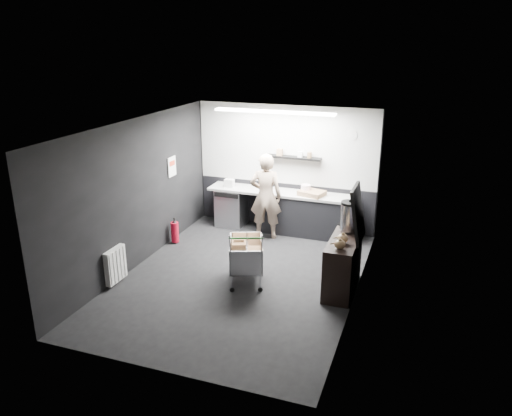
% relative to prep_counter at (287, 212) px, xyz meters
% --- Properties ---
extents(floor, '(5.50, 5.50, 0.00)m').
position_rel_prep_counter_xyz_m(floor, '(-0.14, -2.42, -0.46)').
color(floor, black).
rests_on(floor, ground).
extents(ceiling, '(5.50, 5.50, 0.00)m').
position_rel_prep_counter_xyz_m(ceiling, '(-0.14, -2.42, 2.24)').
color(ceiling, white).
rests_on(ceiling, wall_back).
extents(wall_back, '(5.50, 0.00, 5.50)m').
position_rel_prep_counter_xyz_m(wall_back, '(-0.14, 0.33, 0.89)').
color(wall_back, black).
rests_on(wall_back, floor).
extents(wall_front, '(5.50, 0.00, 5.50)m').
position_rel_prep_counter_xyz_m(wall_front, '(-0.14, -5.17, 0.89)').
color(wall_front, black).
rests_on(wall_front, floor).
extents(wall_left, '(0.00, 5.50, 5.50)m').
position_rel_prep_counter_xyz_m(wall_left, '(-2.14, -2.42, 0.89)').
color(wall_left, black).
rests_on(wall_left, floor).
extents(wall_right, '(0.00, 5.50, 5.50)m').
position_rel_prep_counter_xyz_m(wall_right, '(1.86, -2.42, 0.89)').
color(wall_right, black).
rests_on(wall_right, floor).
extents(kitchen_wall_panel, '(3.95, 0.02, 1.70)m').
position_rel_prep_counter_xyz_m(kitchen_wall_panel, '(-0.14, 0.31, 1.39)').
color(kitchen_wall_panel, beige).
rests_on(kitchen_wall_panel, wall_back).
extents(dado_panel, '(3.95, 0.02, 1.00)m').
position_rel_prep_counter_xyz_m(dado_panel, '(-0.14, 0.31, 0.04)').
color(dado_panel, black).
rests_on(dado_panel, wall_back).
extents(floating_shelf, '(1.20, 0.22, 0.04)m').
position_rel_prep_counter_xyz_m(floating_shelf, '(0.06, 0.20, 1.16)').
color(floating_shelf, black).
rests_on(floating_shelf, wall_back).
extents(wall_clock, '(0.20, 0.03, 0.20)m').
position_rel_prep_counter_xyz_m(wall_clock, '(1.26, 0.30, 1.69)').
color(wall_clock, silver).
rests_on(wall_clock, wall_back).
extents(poster, '(0.02, 0.30, 0.40)m').
position_rel_prep_counter_xyz_m(poster, '(-2.12, -1.12, 1.09)').
color(poster, white).
rests_on(poster, wall_left).
extents(poster_red_band, '(0.02, 0.22, 0.10)m').
position_rel_prep_counter_xyz_m(poster_red_band, '(-2.11, -1.12, 1.16)').
color(poster_red_band, red).
rests_on(poster_red_band, poster).
extents(radiator, '(0.10, 0.50, 0.60)m').
position_rel_prep_counter_xyz_m(radiator, '(-2.08, -3.32, -0.11)').
color(radiator, silver).
rests_on(radiator, wall_left).
extents(ceiling_strip, '(2.40, 0.20, 0.04)m').
position_rel_prep_counter_xyz_m(ceiling_strip, '(-0.14, -0.57, 2.21)').
color(ceiling_strip, white).
rests_on(ceiling_strip, ceiling).
extents(prep_counter, '(3.20, 0.61, 0.90)m').
position_rel_prep_counter_xyz_m(prep_counter, '(0.00, 0.00, 0.00)').
color(prep_counter, black).
rests_on(prep_counter, floor).
extents(person, '(0.73, 0.54, 1.81)m').
position_rel_prep_counter_xyz_m(person, '(-0.33, -0.45, 0.45)').
color(person, beige).
rests_on(person, floor).
extents(shopping_cart, '(0.85, 1.11, 1.02)m').
position_rel_prep_counter_xyz_m(shopping_cart, '(-0.01, -2.49, 0.03)').
color(shopping_cart, silver).
rests_on(shopping_cart, floor).
extents(sideboard, '(0.52, 1.21, 1.81)m').
position_rel_prep_counter_xyz_m(sideboard, '(1.63, -2.21, 0.12)').
color(sideboard, black).
rests_on(sideboard, floor).
extents(fire_extinguisher, '(0.16, 0.16, 0.52)m').
position_rel_prep_counter_xyz_m(fire_extinguisher, '(-1.99, -1.38, -0.20)').
color(fire_extinguisher, red).
rests_on(fire_extinguisher, floor).
extents(cardboard_box, '(0.59, 0.51, 0.10)m').
position_rel_prep_counter_xyz_m(cardboard_box, '(0.55, -0.05, 0.49)').
color(cardboard_box, '#8F6D4C').
rests_on(cardboard_box, prep_counter).
extents(pink_tub, '(0.20, 0.20, 0.20)m').
position_rel_prep_counter_xyz_m(pink_tub, '(0.41, 0.00, 0.54)').
color(pink_tub, white).
rests_on(pink_tub, prep_counter).
extents(white_container, '(0.21, 0.16, 0.18)m').
position_rel_prep_counter_xyz_m(white_container, '(-1.31, -0.05, 0.53)').
color(white_container, silver).
rests_on(white_container, prep_counter).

